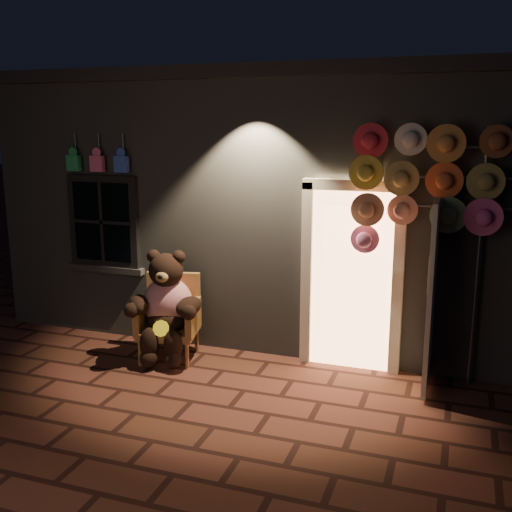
% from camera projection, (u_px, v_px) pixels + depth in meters
% --- Properties ---
extents(ground, '(60.00, 60.00, 0.00)m').
position_uv_depth(ground, '(192.00, 401.00, 6.15)').
color(ground, '#5B2D23').
rests_on(ground, ground).
extents(shop_building, '(7.30, 5.95, 3.51)m').
position_uv_depth(shop_building, '(297.00, 192.00, 9.45)').
color(shop_building, slate).
rests_on(shop_building, ground).
extents(wicker_armchair, '(0.80, 0.75, 1.01)m').
position_uv_depth(wicker_armchair, '(170.00, 317.00, 7.25)').
color(wicker_armchair, '#A3653F').
rests_on(wicker_armchair, ground).
extents(teddy_bear, '(0.94, 0.82, 1.32)m').
position_uv_depth(teddy_bear, '(166.00, 306.00, 7.09)').
color(teddy_bear, '#AE1228').
rests_on(teddy_bear, ground).
extents(hat_rack, '(1.67, 0.22, 2.79)m').
position_uv_depth(hat_rack, '(423.00, 184.00, 6.19)').
color(hat_rack, '#59595E').
rests_on(hat_rack, ground).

